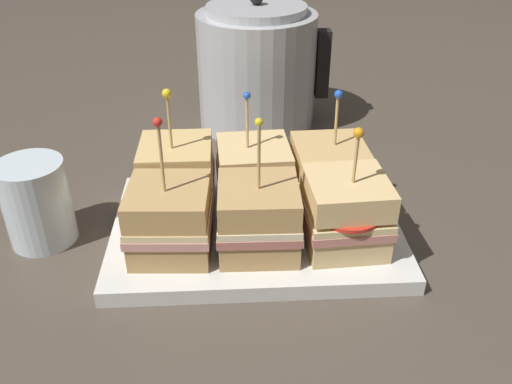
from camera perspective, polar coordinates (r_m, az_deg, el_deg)
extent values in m
plane|color=#4C4238|center=(0.62, 0.00, -4.60)|extent=(6.00, 6.00, 0.00)
cube|color=silver|center=(0.62, 0.00, -4.23)|extent=(0.32, 0.22, 0.01)
cube|color=silver|center=(0.62, 0.00, -3.55)|extent=(0.32, 0.22, 0.01)
cube|color=tan|center=(0.57, -8.83, -4.76)|extent=(0.09, 0.09, 0.03)
cube|color=tan|center=(0.56, -8.99, -3.21)|extent=(0.09, 0.09, 0.01)
cube|color=beige|center=(0.56, -9.06, -2.50)|extent=(0.09, 0.09, 0.01)
cube|color=tan|center=(0.55, -9.22, -0.93)|extent=(0.09, 0.09, 0.03)
cylinder|color=tan|center=(0.52, -9.90, 3.18)|extent=(0.00, 0.01, 0.08)
sphere|color=red|center=(0.50, -10.33, 7.26)|extent=(0.01, 0.01, 0.01)
cube|color=tan|center=(0.57, 0.25, -4.63)|extent=(0.08, 0.08, 0.03)
cube|color=#B26B60|center=(0.56, 0.25, -3.06)|extent=(0.09, 0.09, 0.01)
cube|color=beige|center=(0.55, 0.25, -2.34)|extent=(0.08, 0.08, 0.01)
cube|color=tan|center=(0.54, 0.26, -0.76)|extent=(0.08, 0.08, 0.03)
cylinder|color=tan|center=(0.52, 0.02, 3.27)|extent=(0.00, 0.01, 0.08)
sphere|color=yellow|center=(0.50, 0.02, 7.35)|extent=(0.01, 0.01, 0.01)
cube|color=#DBB77A|center=(0.58, 9.18, -4.19)|extent=(0.09, 0.09, 0.03)
cube|color=tan|center=(0.57, 9.34, -2.65)|extent=(0.09, 0.09, 0.01)
cube|color=beige|center=(0.57, 9.41, -1.94)|extent=(0.09, 0.09, 0.01)
cylinder|color=red|center=(0.55, 9.75, -2.26)|extent=(0.06, 0.06, 0.00)
cube|color=#E8C281|center=(0.56, 9.61, -0.04)|extent=(0.09, 0.09, 0.03)
cylinder|color=tan|center=(0.53, 10.41, 3.09)|extent=(0.00, 0.01, 0.07)
sphere|color=orange|center=(0.52, 10.75, 6.13)|extent=(0.01, 0.01, 0.01)
cube|color=tan|center=(0.65, -8.11, -0.12)|extent=(0.08, 0.08, 0.03)
cube|color=tan|center=(0.64, -8.24, 1.33)|extent=(0.09, 0.09, 0.01)
cube|color=beige|center=(0.63, -8.30, 2.00)|extent=(0.08, 0.08, 0.01)
cylinder|color=red|center=(0.62, -8.43, 1.81)|extent=(0.06, 0.06, 0.00)
cube|color=#E0B771|center=(0.62, -8.46, 3.77)|extent=(0.08, 0.08, 0.03)
cylinder|color=tan|center=(0.60, -9.08, 6.97)|extent=(0.00, 0.00, 0.08)
sphere|color=yellow|center=(0.58, -9.38, 10.20)|extent=(0.01, 0.01, 0.01)
cube|color=#DBB77A|center=(0.64, -0.19, 0.08)|extent=(0.09, 0.09, 0.03)
cube|color=tan|center=(0.63, -0.19, 1.54)|extent=(0.09, 0.09, 0.01)
cube|color=beige|center=(0.63, -0.19, 2.21)|extent=(0.09, 0.09, 0.01)
cube|color=#E8C281|center=(0.62, -0.20, 3.67)|extent=(0.09, 0.09, 0.03)
cylinder|color=tan|center=(0.60, -0.94, 7.02)|extent=(0.00, 0.01, 0.07)
sphere|color=blue|center=(0.59, -0.97, 10.12)|extent=(0.01, 0.01, 0.01)
cube|color=tan|center=(0.65, 7.49, 0.22)|extent=(0.08, 0.08, 0.03)
cube|color=tan|center=(0.64, 7.61, 1.67)|extent=(0.09, 0.09, 0.01)
cube|color=beige|center=(0.64, 7.66, 2.33)|extent=(0.09, 0.09, 0.01)
cube|color=tan|center=(0.63, 7.78, 3.77)|extent=(0.08, 0.08, 0.03)
cylinder|color=tan|center=(0.61, 8.43, 7.16)|extent=(0.00, 0.01, 0.07)
sphere|color=blue|center=(0.60, 8.69, 10.14)|extent=(0.01, 0.01, 0.01)
cylinder|color=#B7BABF|center=(0.86, 0.05, 12.66)|extent=(0.18, 0.18, 0.17)
cylinder|color=#B7BABF|center=(0.84, 0.06, 18.70)|extent=(0.15, 0.15, 0.01)
cube|color=black|center=(0.87, 7.01, 13.24)|extent=(0.02, 0.02, 0.10)
cylinder|color=silver|center=(0.64, -22.08, -1.04)|extent=(0.07, 0.07, 0.10)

